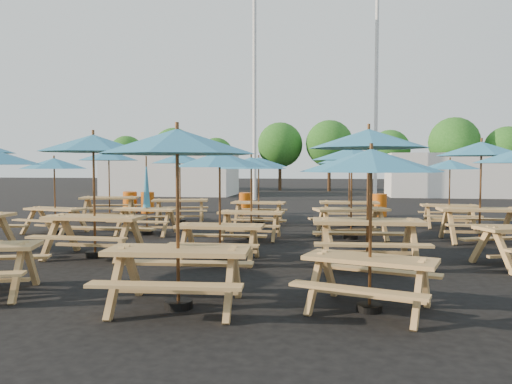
# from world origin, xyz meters

# --- Properties ---
(ground) EXTENTS (120.00, 120.00, 0.00)m
(ground) POSITION_xyz_m (0.00, 0.00, 0.00)
(ground) COLOR black
(ground) RESTS_ON ground
(picnic_unit_2) EXTENTS (2.11, 2.11, 2.07)m
(picnic_unit_2) POSITION_xyz_m (-5.33, 0.08, 1.78)
(picnic_unit_2) COLOR tan
(picnic_unit_2) RESTS_ON ground
(picnic_unit_3) EXTENTS (2.43, 2.43, 2.38)m
(picnic_unit_3) POSITION_xyz_m (-5.29, 3.35, 2.05)
(picnic_unit_3) COLOR tan
(picnic_unit_3) RESTS_ON ground
(picnic_unit_5) EXTENTS (2.20, 2.20, 2.49)m
(picnic_unit_5) POSITION_xyz_m (-2.59, -3.08, 2.14)
(picnic_unit_5) COLOR tan
(picnic_unit_5) RESTS_ON ground
(picnic_unit_6) EXTENTS (1.66, 1.46, 2.10)m
(picnic_unit_6) POSITION_xyz_m (-2.78, 0.25, 0.86)
(picnic_unit_6) COLOR tan
(picnic_unit_6) RESTS_ON ground
(picnic_unit_7) EXTENTS (2.33, 2.33, 2.26)m
(picnic_unit_7) POSITION_xyz_m (-2.72, 3.05, 1.94)
(picnic_unit_7) COLOR tan
(picnic_unit_7) RESTS_ON ground
(picnic_unit_8) EXTENTS (2.15, 2.15, 2.34)m
(picnic_unit_8) POSITION_xyz_m (0.19, -6.33, 2.01)
(picnic_unit_8) COLOR tan
(picnic_unit_8) RESTS_ON ground
(picnic_unit_9) EXTENTS (1.88, 1.88, 2.13)m
(picnic_unit_9) POSITION_xyz_m (0.02, -3.17, 1.84)
(picnic_unit_9) COLOR tan
(picnic_unit_9) RESTS_ON ground
(picnic_unit_10) EXTENTS (1.85, 1.85, 2.08)m
(picnic_unit_10) POSITION_xyz_m (0.13, -0.12, 1.79)
(picnic_unit_10) COLOR tan
(picnic_unit_10) RESTS_ON ground
(picnic_unit_11) EXTENTS (1.89, 1.89, 2.13)m
(picnic_unit_11) POSITION_xyz_m (-0.15, 3.03, 1.83)
(picnic_unit_11) COLOR tan
(picnic_unit_11) RESTS_ON ground
(picnic_unit_12) EXTENTS (2.26, 2.26, 2.07)m
(picnic_unit_12) POSITION_xyz_m (2.62, -6.10, 1.78)
(picnic_unit_12) COLOR tan
(picnic_unit_12) RESTS_ON ground
(picnic_unit_13) EXTENTS (2.31, 2.31, 2.54)m
(picnic_unit_13) POSITION_xyz_m (2.79, -3.12, 2.19)
(picnic_unit_13) COLOR tan
(picnic_unit_13) RESTS_ON ground
(picnic_unit_14) EXTENTS (2.52, 2.52, 2.33)m
(picnic_unit_14) POSITION_xyz_m (2.62, 0.23, 2.01)
(picnic_unit_14) COLOR tan
(picnic_unit_14) RESTS_ON ground
(picnic_unit_15) EXTENTS (2.08, 2.08, 2.25)m
(picnic_unit_15) POSITION_xyz_m (2.65, 2.98, 1.94)
(picnic_unit_15) COLOR tan
(picnic_unit_15) RESTS_ON ground
(picnic_unit_18) EXTENTS (2.20, 2.20, 2.45)m
(picnic_unit_18) POSITION_xyz_m (5.68, 0.23, 2.10)
(picnic_unit_18) COLOR tan
(picnic_unit_18) RESTS_ON ground
(picnic_unit_19) EXTENTS (1.82, 1.82, 2.05)m
(picnic_unit_19) POSITION_xyz_m (5.60, 3.06, 1.76)
(picnic_unit_19) COLOR tan
(picnic_unit_19) RESTS_ON ground
(waste_bin_0) EXTENTS (0.51, 0.51, 0.82)m
(waste_bin_0) POSITION_xyz_m (-5.67, 6.02, 0.41)
(waste_bin_0) COLOR #C6540B
(waste_bin_0) RESTS_ON ground
(waste_bin_1) EXTENTS (0.51, 0.51, 0.82)m
(waste_bin_1) POSITION_xyz_m (-5.84, 6.34, 0.41)
(waste_bin_1) COLOR #C6540B
(waste_bin_1) RESTS_ON ground
(waste_bin_2) EXTENTS (0.51, 0.51, 0.82)m
(waste_bin_2) POSITION_xyz_m (-4.98, 6.05, 0.41)
(waste_bin_2) COLOR #C6540B
(waste_bin_2) RESTS_ON ground
(waste_bin_3) EXTENTS (0.51, 0.51, 0.82)m
(waste_bin_3) POSITION_xyz_m (-1.11, 6.16, 0.41)
(waste_bin_3) COLOR #C6540B
(waste_bin_3) RESTS_ON ground
(waste_bin_4) EXTENTS (0.51, 0.51, 0.82)m
(waste_bin_4) POSITION_xyz_m (3.85, 6.09, 0.41)
(waste_bin_4) COLOR #C6540B
(waste_bin_4) RESTS_ON ground
(mast_0) EXTENTS (0.20, 0.20, 12.00)m
(mast_0) POSITION_xyz_m (-2.00, 14.00, 6.00)
(mast_0) COLOR silver
(mast_0) RESTS_ON ground
(mast_1) EXTENTS (0.20, 0.20, 12.00)m
(mast_1) POSITION_xyz_m (4.50, 16.00, 6.00)
(mast_1) COLOR silver
(mast_1) RESTS_ON ground
(event_tent_0) EXTENTS (8.00, 4.00, 2.80)m
(event_tent_0) POSITION_xyz_m (-8.00, 18.00, 1.40)
(event_tent_0) COLOR silver
(event_tent_0) RESTS_ON ground
(event_tent_1) EXTENTS (7.00, 4.00, 2.60)m
(event_tent_1) POSITION_xyz_m (9.00, 19.00, 1.30)
(event_tent_1) COLOR silver
(event_tent_1) RESTS_ON ground
(tree_0) EXTENTS (2.80, 2.80, 4.24)m
(tree_0) POSITION_xyz_m (-14.07, 25.25, 2.83)
(tree_0) COLOR #382314
(tree_0) RESTS_ON ground
(tree_1) EXTENTS (3.11, 3.11, 4.72)m
(tree_1) POSITION_xyz_m (-9.74, 23.90, 3.15)
(tree_1) COLOR #382314
(tree_1) RESTS_ON ground
(tree_2) EXTENTS (2.59, 2.59, 3.93)m
(tree_2) POSITION_xyz_m (-6.39, 23.65, 2.62)
(tree_2) COLOR #382314
(tree_2) RESTS_ON ground
(tree_3) EXTENTS (3.36, 3.36, 5.09)m
(tree_3) POSITION_xyz_m (-1.75, 24.72, 3.41)
(tree_3) COLOR #382314
(tree_3) RESTS_ON ground
(tree_4) EXTENTS (3.41, 3.41, 5.17)m
(tree_4) POSITION_xyz_m (1.90, 24.26, 3.46)
(tree_4) COLOR #382314
(tree_4) RESTS_ON ground
(tree_5) EXTENTS (2.94, 2.94, 4.45)m
(tree_5) POSITION_xyz_m (6.22, 24.67, 2.97)
(tree_5) COLOR #382314
(tree_5) RESTS_ON ground
(tree_6) EXTENTS (3.38, 3.38, 5.13)m
(tree_6) POSITION_xyz_m (10.23, 22.90, 3.43)
(tree_6) COLOR #382314
(tree_6) RESTS_ON ground
(tree_7) EXTENTS (2.95, 2.95, 4.48)m
(tree_7) POSITION_xyz_m (13.63, 22.92, 2.99)
(tree_7) COLOR #382314
(tree_7) RESTS_ON ground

